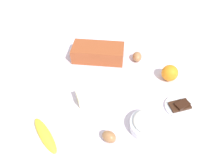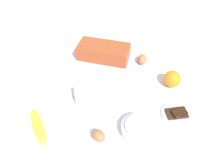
{
  "view_description": "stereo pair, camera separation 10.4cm",
  "coord_description": "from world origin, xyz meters",
  "px_view_note": "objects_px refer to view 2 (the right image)",
  "views": [
    {
      "loc": [
        -0.07,
        -0.72,
        0.79
      ],
      "look_at": [
        0.0,
        0.0,
        0.04
      ],
      "focal_mm": 34.38,
      "sensor_mm": 36.0,
      "label": 1
    },
    {
      "loc": [
        0.03,
        -0.72,
        0.79
      ],
      "look_at": [
        0.0,
        0.0,
        0.04
      ],
      "focal_mm": 34.38,
      "sensor_mm": 36.0,
      "label": 2
    }
  ],
  "objects_px": {
    "egg_near_butter": "(98,136)",
    "chocolate_plate": "(177,114)",
    "banana": "(38,126)",
    "egg_beside_bowl": "(142,59)",
    "orange_fruit": "(172,79)",
    "flour_bowl": "(138,127)",
    "butter_block": "(85,94)",
    "loaf_pan": "(104,52)"
  },
  "relations": [
    {
      "from": "banana",
      "to": "orange_fruit",
      "type": "bearing_deg",
      "value": 25.38
    },
    {
      "from": "loaf_pan",
      "to": "banana",
      "type": "distance_m",
      "value": 0.53
    },
    {
      "from": "flour_bowl",
      "to": "egg_beside_bowl",
      "type": "height_order",
      "value": "flour_bowl"
    },
    {
      "from": "egg_near_butter",
      "to": "orange_fruit",
      "type": "bearing_deg",
      "value": 43.08
    },
    {
      "from": "loaf_pan",
      "to": "egg_beside_bowl",
      "type": "height_order",
      "value": "loaf_pan"
    },
    {
      "from": "orange_fruit",
      "to": "flour_bowl",
      "type": "bearing_deg",
      "value": -122.55
    },
    {
      "from": "loaf_pan",
      "to": "butter_block",
      "type": "distance_m",
      "value": 0.31
    },
    {
      "from": "egg_near_butter",
      "to": "chocolate_plate",
      "type": "distance_m",
      "value": 0.35
    },
    {
      "from": "banana",
      "to": "egg_near_butter",
      "type": "distance_m",
      "value": 0.26
    },
    {
      "from": "butter_block",
      "to": "egg_near_butter",
      "type": "height_order",
      "value": "butter_block"
    },
    {
      "from": "egg_near_butter",
      "to": "egg_beside_bowl",
      "type": "height_order",
      "value": "egg_beside_bowl"
    },
    {
      "from": "banana",
      "to": "egg_beside_bowl",
      "type": "relative_size",
      "value": 2.89
    },
    {
      "from": "flour_bowl",
      "to": "orange_fruit",
      "type": "height_order",
      "value": "orange_fruit"
    },
    {
      "from": "butter_block",
      "to": "egg_beside_bowl",
      "type": "distance_m",
      "value": 0.39
    },
    {
      "from": "banana",
      "to": "butter_block",
      "type": "height_order",
      "value": "butter_block"
    },
    {
      "from": "loaf_pan",
      "to": "orange_fruit",
      "type": "height_order",
      "value": "orange_fruit"
    },
    {
      "from": "orange_fruit",
      "to": "chocolate_plate",
      "type": "relative_size",
      "value": 0.63
    },
    {
      "from": "orange_fruit",
      "to": "egg_beside_bowl",
      "type": "height_order",
      "value": "orange_fruit"
    },
    {
      "from": "flour_bowl",
      "to": "butter_block",
      "type": "distance_m",
      "value": 0.29
    },
    {
      "from": "flour_bowl",
      "to": "butter_block",
      "type": "bearing_deg",
      "value": 144.97
    },
    {
      "from": "flour_bowl",
      "to": "egg_beside_bowl",
      "type": "bearing_deg",
      "value": 84.8
    },
    {
      "from": "loaf_pan",
      "to": "egg_near_butter",
      "type": "distance_m",
      "value": 0.51
    },
    {
      "from": "egg_beside_bowl",
      "to": "chocolate_plate",
      "type": "bearing_deg",
      "value": -68.92
    },
    {
      "from": "butter_block",
      "to": "chocolate_plate",
      "type": "height_order",
      "value": "butter_block"
    },
    {
      "from": "egg_beside_bowl",
      "to": "chocolate_plate",
      "type": "xyz_separation_m",
      "value": [
        0.13,
        -0.34,
        -0.01
      ]
    },
    {
      "from": "flour_bowl",
      "to": "butter_block",
      "type": "xyz_separation_m",
      "value": [
        -0.24,
        0.17,
        -0.0
      ]
    },
    {
      "from": "orange_fruit",
      "to": "egg_near_butter",
      "type": "height_order",
      "value": "orange_fruit"
    },
    {
      "from": "banana",
      "to": "egg_beside_bowl",
      "type": "distance_m",
      "value": 0.63
    },
    {
      "from": "loaf_pan",
      "to": "egg_near_butter",
      "type": "bearing_deg",
      "value": -76.77
    },
    {
      "from": "orange_fruit",
      "to": "egg_beside_bowl",
      "type": "bearing_deg",
      "value": 130.19
    },
    {
      "from": "butter_block",
      "to": "egg_beside_bowl",
      "type": "height_order",
      "value": "butter_block"
    },
    {
      "from": "orange_fruit",
      "to": "chocolate_plate",
      "type": "distance_m",
      "value": 0.19
    },
    {
      "from": "flour_bowl",
      "to": "butter_block",
      "type": "height_order",
      "value": "flour_bowl"
    },
    {
      "from": "egg_near_butter",
      "to": "flour_bowl",
      "type": "bearing_deg",
      "value": 13.56
    },
    {
      "from": "banana",
      "to": "flour_bowl",
      "type": "bearing_deg",
      "value": 0.64
    },
    {
      "from": "orange_fruit",
      "to": "egg_near_butter",
      "type": "xyz_separation_m",
      "value": [
        -0.33,
        -0.31,
        -0.02
      ]
    },
    {
      "from": "banana",
      "to": "egg_beside_bowl",
      "type": "xyz_separation_m",
      "value": [
        0.45,
        0.44,
        0.01
      ]
    },
    {
      "from": "flour_bowl",
      "to": "orange_fruit",
      "type": "distance_m",
      "value": 0.32
    },
    {
      "from": "banana",
      "to": "chocolate_plate",
      "type": "height_order",
      "value": "banana"
    },
    {
      "from": "egg_near_butter",
      "to": "chocolate_plate",
      "type": "xyz_separation_m",
      "value": [
        0.33,
        0.13,
        -0.01
      ]
    },
    {
      "from": "loaf_pan",
      "to": "flour_bowl",
      "type": "bearing_deg",
      "value": -58.18
    },
    {
      "from": "loaf_pan",
      "to": "chocolate_plate",
      "type": "distance_m",
      "value": 0.52
    }
  ]
}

